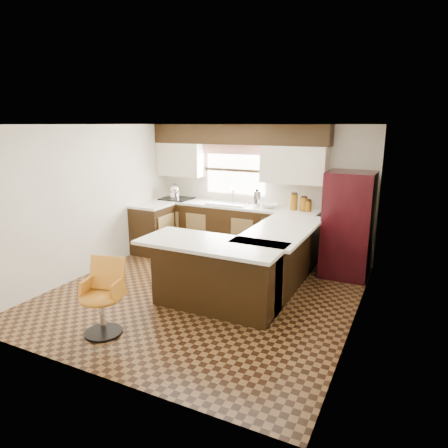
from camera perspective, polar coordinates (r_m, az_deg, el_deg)
The scene contains 30 objects.
floor at distance 5.95m, azimuth -2.85°, elevation -9.78°, with size 4.40×4.40×0.00m, color #49301A.
ceiling at distance 5.44m, azimuth -3.17°, elevation 14.02°, with size 4.40×4.40×0.00m, color silver.
wall_back at distance 7.53m, azimuth 5.18°, elevation 4.85°, with size 4.40×4.40×0.00m, color beige.
wall_front at distance 3.87m, azimuth -19.08°, elevation -4.89°, with size 4.40×4.40×0.00m, color beige.
wall_left at distance 6.82m, azimuth -18.63°, elevation 3.19°, with size 4.40×4.40×0.00m, color beige.
wall_right at distance 4.93m, azimuth 18.87°, elevation -0.85°, with size 4.40×4.40×0.00m, color beige.
base_cab_back at distance 7.59m, azimuth 1.07°, elevation -0.82°, with size 3.30×0.60×0.90m, color black.
base_cab_left at distance 7.72m, azimuth -10.12°, elevation -0.78°, with size 0.60×0.70×0.90m, color black.
counter_back at distance 7.48m, azimuth 1.09°, elevation 2.68°, with size 3.30×0.60×0.04m, color silver.
counter_left at distance 7.61m, azimuth -10.27°, elevation 2.66°, with size 0.60×0.70×0.04m, color silver.
soffit at distance 7.43m, azimuth 1.91°, elevation 12.68°, with size 3.40×0.35×0.36m, color black.
upper_cab_left at distance 8.04m, azimuth -6.18°, elevation 9.14°, with size 0.94×0.35×0.64m, color beige.
upper_cab_right at distance 7.09m, azimuth 9.95°, elevation 8.35°, with size 1.14×0.35×0.64m, color beige.
window_pane at distance 7.66m, azimuth 1.66°, elevation 7.70°, with size 1.20×0.02×0.90m, color white.
valance at distance 7.59m, azimuth 1.56°, elevation 10.59°, with size 1.30×0.06×0.18m, color #D19B93.
sink at distance 7.48m, azimuth 0.67°, elevation 2.97°, with size 0.75×0.45×0.03m, color #B2B2B7.
dishwasher at distance 6.99m, azimuth 7.52°, elevation -2.44°, with size 0.58×0.03×0.78m, color black.
cooktop at distance 8.03m, azimuth -6.77°, elevation 3.63°, with size 0.58×0.50×0.03m, color black.
peninsula_long at distance 5.98m, azimuth 7.64°, elevation -5.12°, with size 0.60×1.95×0.90m, color black.
peninsula_return at distance 5.32m, azimuth -1.18°, elevation -7.46°, with size 1.65×0.60×0.90m, color black.
counter_pen_long at distance 5.83m, azimuth 8.26°, elevation -0.80°, with size 0.84×1.95×0.04m, color silver.
counter_pen_return at distance 5.10m, azimuth -1.88°, elevation -2.82°, with size 1.89×0.84×0.04m, color silver.
refrigerator at distance 6.64m, azimuth 17.28°, elevation -0.12°, with size 0.73×0.70×1.69m, color black.
bar_chair at distance 4.90m, azimuth -17.17°, elevation -10.13°, with size 0.48×0.48×0.90m, color orange, non-canonical shape.
kettle at distance 8.03m, azimuth -7.04°, elevation 4.74°, with size 0.21×0.21×0.28m, color silver, non-canonical shape.
percolator at distance 7.26m, azimuth 4.72°, elevation 3.60°, with size 0.13×0.13×0.28m, color silver.
mixing_bowl at distance 7.19m, azimuth 6.46°, elevation 2.62°, with size 0.31×0.31×0.08m, color white.
canister_large at distance 7.06m, azimuth 9.96°, elevation 3.09°, with size 0.13×0.13×0.27m, color #86520E.
canister_med at distance 7.02m, azimuth 11.32°, elevation 2.77°, with size 0.13×0.13×0.23m, color #86520E.
canister_small at distance 7.01m, azimuth 11.91°, elevation 2.52°, with size 0.12×0.12×0.18m, color #86520E.
Camera 1 is at (2.65, -4.74, 2.41)m, focal length 32.00 mm.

